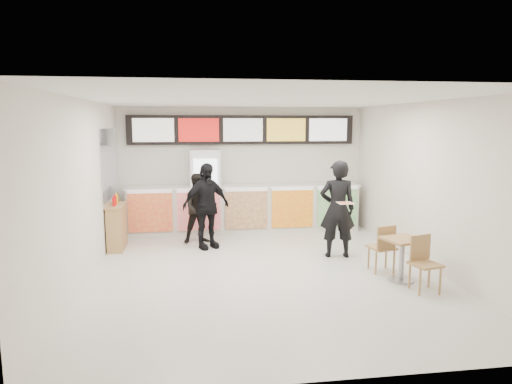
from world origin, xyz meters
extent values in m
plane|color=beige|center=(0.00, 0.00, 0.00)|extent=(7.00, 7.00, 0.00)
plane|color=white|center=(0.00, 0.00, 3.00)|extent=(7.00, 7.00, 0.00)
plane|color=silver|center=(0.00, 3.50, 1.50)|extent=(6.00, 0.00, 6.00)
plane|color=silver|center=(-3.00, 0.00, 1.50)|extent=(0.00, 7.00, 7.00)
plane|color=silver|center=(3.00, 0.00, 1.50)|extent=(0.00, 7.00, 7.00)
cube|color=silver|center=(0.00, 3.10, 0.55)|extent=(5.50, 0.70, 1.10)
cube|color=silver|center=(0.00, 3.10, 1.12)|extent=(5.56, 0.76, 0.04)
cube|color=red|center=(-2.20, 2.72, 0.61)|extent=(0.99, 0.02, 0.90)
cube|color=#FC3878|center=(-1.10, 2.72, 0.61)|extent=(0.99, 0.02, 0.90)
cube|color=brown|center=(0.00, 2.72, 0.61)|extent=(0.99, 0.02, 0.90)
cube|color=yellow|center=(1.10, 2.72, 0.61)|extent=(0.99, 0.02, 0.90)
cube|color=green|center=(2.20, 2.72, 0.61)|extent=(0.99, 0.02, 0.90)
cube|color=black|center=(0.00, 3.42, 2.45)|extent=(5.50, 0.12, 0.70)
cube|color=white|center=(-2.12, 3.35, 2.45)|extent=(0.95, 0.02, 0.55)
cube|color=red|center=(-1.06, 3.35, 2.45)|extent=(0.95, 0.02, 0.55)
cube|color=silver|center=(0.00, 3.35, 2.45)|extent=(0.95, 0.02, 0.55)
cube|color=gold|center=(1.06, 3.35, 2.45)|extent=(0.95, 0.02, 0.55)
cube|color=white|center=(2.12, 3.35, 2.45)|extent=(0.95, 0.02, 0.55)
cube|color=white|center=(-0.93, 3.12, 1.00)|extent=(0.70, 0.65, 2.00)
cube|color=white|center=(-0.93, 2.78, 1.05)|extent=(0.54, 0.02, 1.50)
cylinder|color=#1D931A|center=(-1.14, 2.82, 0.45)|extent=(0.07, 0.07, 0.22)
cylinder|color=#F75D14|center=(-1.00, 2.82, 0.45)|extent=(0.07, 0.07, 0.22)
cylinder|color=red|center=(-0.86, 2.82, 0.45)|extent=(0.07, 0.07, 0.22)
cylinder|color=blue|center=(-0.72, 2.82, 0.45)|extent=(0.07, 0.07, 0.22)
cylinder|color=#F75D14|center=(-1.14, 2.82, 0.83)|extent=(0.07, 0.07, 0.22)
cylinder|color=red|center=(-1.00, 2.82, 0.83)|extent=(0.07, 0.07, 0.22)
cylinder|color=blue|center=(-0.86, 2.82, 0.83)|extent=(0.07, 0.07, 0.22)
cylinder|color=#1D931A|center=(-0.72, 2.82, 0.83)|extent=(0.07, 0.07, 0.22)
cylinder|color=red|center=(-1.14, 2.82, 1.21)|extent=(0.07, 0.07, 0.22)
cylinder|color=blue|center=(-1.00, 2.82, 1.21)|extent=(0.07, 0.07, 0.22)
cylinder|color=#1D931A|center=(-0.86, 2.82, 1.21)|extent=(0.07, 0.07, 0.22)
cylinder|color=#F75D14|center=(-0.72, 2.82, 1.21)|extent=(0.07, 0.07, 0.22)
cylinder|color=blue|center=(-1.14, 2.82, 1.59)|extent=(0.07, 0.07, 0.22)
cylinder|color=#1D931A|center=(-1.00, 2.82, 1.59)|extent=(0.07, 0.07, 0.22)
cylinder|color=#F75D14|center=(-0.86, 2.82, 1.59)|extent=(0.07, 0.07, 0.22)
cylinder|color=red|center=(-0.72, 2.82, 1.59)|extent=(0.07, 0.07, 0.22)
cube|color=#B2B7BF|center=(-2.99, 2.45, 1.75)|extent=(0.01, 2.00, 1.50)
imported|color=black|center=(1.55, 0.76, 0.95)|extent=(0.75, 0.54, 1.91)
imported|color=black|center=(-1.09, 2.21, 0.77)|extent=(0.85, 0.72, 1.53)
imported|color=black|center=(-0.97, 1.74, 0.90)|extent=(1.14, 0.85, 1.80)
cube|color=beige|center=(1.55, 0.31, 1.15)|extent=(0.28, 0.28, 0.01)
cone|color=#CC7233|center=(1.55, 0.31, 1.16)|extent=(0.36, 0.36, 0.02)
cube|color=#AD884F|center=(2.18, -0.76, 0.71)|extent=(0.71, 0.71, 0.04)
cylinder|color=gray|center=(2.18, -0.76, 0.35)|extent=(0.08, 0.08, 0.70)
cylinder|color=gray|center=(2.18, -0.76, 0.01)|extent=(0.43, 0.43, 0.03)
cube|color=#AD884F|center=(2.32, -1.28, 0.44)|extent=(0.50, 0.50, 0.04)
cube|color=#AD884F|center=(2.32, -1.09, 0.66)|extent=(0.38, 0.13, 0.41)
cube|color=#AD884F|center=(2.05, -0.24, 0.44)|extent=(0.50, 0.50, 0.04)
cube|color=#AD884F|center=(2.05, -0.43, 0.66)|extent=(0.38, 0.13, 0.41)
cube|color=#AD884F|center=(-2.82, 1.93, 0.45)|extent=(0.30, 0.80, 0.90)
cube|color=#AD884F|center=(-2.82, 1.93, 0.92)|extent=(0.34, 0.84, 0.04)
cylinder|color=red|center=(-2.82, 1.71, 1.04)|extent=(0.06, 0.06, 0.18)
cylinder|color=red|center=(-2.82, 1.88, 1.04)|extent=(0.06, 0.06, 0.18)
cylinder|color=yellow|center=(-2.82, 2.05, 1.04)|extent=(0.06, 0.06, 0.18)
cylinder|color=brown|center=(-2.82, 2.21, 1.04)|extent=(0.06, 0.06, 0.18)
camera|label=1|loc=(-1.25, -7.67, 2.61)|focal=32.00mm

